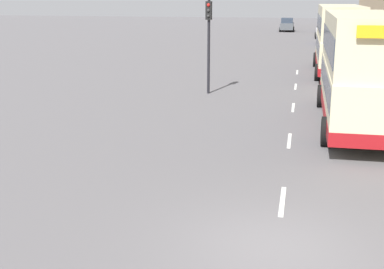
{
  "coord_description": "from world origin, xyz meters",
  "views": [
    {
      "loc": [
        0.31,
        -10.01,
        4.98
      ],
      "look_at": [
        -5.77,
        19.36,
        -2.91
      ],
      "focal_mm": 50.0,
      "sensor_mm": 36.0,
      "label": 1
    }
  ],
  "objects": [
    {
      "name": "ground_plane",
      "position": [
        0.0,
        0.0,
        0.0
      ],
      "size": [
        220.0,
        220.0,
        0.0
      ],
      "primitive_type": "plane",
      "color": "#5B595B"
    },
    {
      "name": "double_decker_bus_ahead",
      "position": [
        2.47,
        25.49,
        2.28
      ],
      "size": [
        2.85,
        10.07,
        4.3
      ],
      "color": "beige",
      "rests_on": "ground_plane"
    },
    {
      "name": "lane_mark_2",
      "position": [
        0.0,
        14.16,
        0.01
      ],
      "size": [
        0.12,
        2.0,
        0.01
      ],
      "color": "silver",
      "rests_on": "ground_plane"
    },
    {
      "name": "car_0",
      "position": [
        2.54,
        54.92,
        0.88
      ],
      "size": [
        1.96,
        4.31,
        1.79
      ],
      "color": "silver",
      "rests_on": "ground_plane"
    },
    {
      "name": "pavement",
      "position": [
        6.5,
        38.5,
        0.07
      ],
      "size": [
        5.0,
        93.0,
        0.14
      ],
      "color": "gray",
      "rests_on": "ground_plane"
    },
    {
      "name": "lane_mark_3",
      "position": [
        0.0,
        19.95,
        0.01
      ],
      "size": [
        0.12,
        2.0,
        0.01
      ],
      "color": "silver",
      "rests_on": "ground_plane"
    },
    {
      "name": "lane_mark_1",
      "position": [
        0.0,
        8.38,
        0.01
      ],
      "size": [
        0.12,
        2.0,
        0.01
      ],
      "color": "silver",
      "rests_on": "ground_plane"
    },
    {
      "name": "lane_mark_0",
      "position": [
        0.0,
        2.59,
        0.01
      ],
      "size": [
        0.12,
        2.0,
        0.01
      ],
      "color": "silver",
      "rests_on": "ground_plane"
    },
    {
      "name": "car_1",
      "position": [
        -2.07,
        66.12,
        0.9
      ],
      "size": [
        1.98,
        3.95,
        1.83
      ],
      "rotation": [
        0.0,
        0.0,
        3.14
      ],
      "color": "#4C5156",
      "rests_on": "ground_plane"
    },
    {
      "name": "traffic_light_far_kerb",
      "position": [
        -4.4,
        16.9,
        3.2
      ],
      "size": [
        0.3,
        0.32,
        4.74
      ],
      "color": "black",
      "rests_on": "ground_plane"
    },
    {
      "name": "car_3",
      "position": [
        3.0,
        67.13,
        0.87
      ],
      "size": [
        2.03,
        4.36,
        1.77
      ],
      "color": "navy",
      "rests_on": "ground_plane"
    },
    {
      "name": "car_2",
      "position": [
        2.62,
        47.61,
        0.84
      ],
      "size": [
        1.93,
        4.12,
        1.7
      ],
      "color": "navy",
      "rests_on": "ground_plane"
    },
    {
      "name": "double_decker_bus_near",
      "position": [
        2.47,
        11.14,
        2.28
      ],
      "size": [
        2.85,
        10.24,
        4.3
      ],
      "color": "beige",
      "rests_on": "ground_plane"
    },
    {
      "name": "lane_mark_4",
      "position": [
        0.0,
        25.73,
        0.01
      ],
      "size": [
        0.12,
        2.0,
        0.01
      ],
      "color": "silver",
      "rests_on": "ground_plane"
    }
  ]
}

